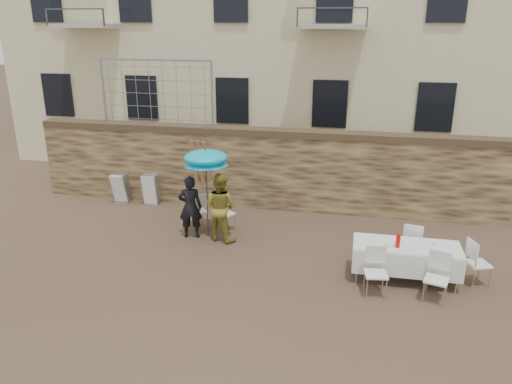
% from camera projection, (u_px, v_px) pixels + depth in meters
% --- Properties ---
extents(ground, '(80.00, 80.00, 0.00)m').
position_uv_depth(ground, '(213.00, 296.00, 9.63)').
color(ground, brown).
rests_on(ground, ground).
extents(stone_wall, '(13.00, 0.50, 2.20)m').
position_uv_depth(stone_wall, '(262.00, 169.00, 13.89)').
color(stone_wall, brown).
rests_on(stone_wall, ground).
extents(chain_link_fence, '(3.20, 0.06, 1.80)m').
position_uv_depth(chain_link_fence, '(157.00, 94.00, 13.81)').
color(chain_link_fence, gray).
rests_on(chain_link_fence, stone_wall).
extents(man_suit, '(0.64, 0.49, 1.55)m').
position_uv_depth(man_suit, '(190.00, 207.00, 11.99)').
color(man_suit, black).
rests_on(man_suit, ground).
extents(woman_dress, '(0.97, 0.86, 1.67)m').
position_uv_depth(woman_dress, '(220.00, 207.00, 11.82)').
color(woman_dress, gold).
rests_on(woman_dress, ground).
extents(umbrella, '(1.07, 1.07, 2.05)m').
position_uv_depth(umbrella, '(206.00, 160.00, 11.62)').
color(umbrella, '#3F3F44').
rests_on(umbrella, ground).
extents(couple_chair_left, '(0.67, 0.67, 0.96)m').
position_uv_depth(couple_chair_left, '(198.00, 210.00, 12.59)').
color(couple_chair_left, white).
rests_on(couple_chair_left, ground).
extents(couple_chair_right, '(0.66, 0.66, 0.96)m').
position_uv_depth(couple_chair_right, '(225.00, 212.00, 12.46)').
color(couple_chair_right, white).
rests_on(couple_chair_right, ground).
extents(banquet_table, '(2.10, 0.85, 0.78)m').
position_uv_depth(banquet_table, '(407.00, 247.00, 9.99)').
color(banquet_table, white).
rests_on(banquet_table, ground).
extents(soda_bottle, '(0.09, 0.09, 0.26)m').
position_uv_depth(soda_bottle, '(398.00, 241.00, 9.83)').
color(soda_bottle, red).
rests_on(soda_bottle, banquet_table).
extents(table_chair_front_left, '(0.55, 0.55, 0.96)m').
position_uv_depth(table_chair_front_left, '(376.00, 273.00, 9.50)').
color(table_chair_front_left, white).
rests_on(table_chair_front_left, ground).
extents(table_chair_front_right, '(0.59, 0.59, 0.96)m').
position_uv_depth(table_chair_front_right, '(437.00, 279.00, 9.28)').
color(table_chair_front_right, white).
rests_on(table_chair_front_right, ground).
extents(table_chair_back, '(0.55, 0.55, 0.96)m').
position_uv_depth(table_chair_back, '(413.00, 243.00, 10.78)').
color(table_chair_back, white).
rests_on(table_chair_back, ground).
extents(table_chair_side, '(0.62, 0.62, 0.96)m').
position_uv_depth(table_chair_side, '(478.00, 262.00, 9.90)').
color(table_chair_side, white).
rests_on(table_chair_side, ground).
extents(chair_stack_left, '(0.46, 0.47, 0.92)m').
position_uv_depth(chair_stack_left, '(124.00, 186.00, 14.52)').
color(chair_stack_left, white).
rests_on(chair_stack_left, ground).
extents(chair_stack_right, '(0.46, 0.40, 0.92)m').
position_uv_depth(chair_stack_right, '(152.00, 188.00, 14.35)').
color(chair_stack_right, white).
rests_on(chair_stack_right, ground).
extents(wood_planks, '(0.70, 0.20, 2.00)m').
position_uv_depth(wood_planks, '(206.00, 172.00, 13.92)').
color(wood_planks, '#A37749').
rests_on(wood_planks, ground).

